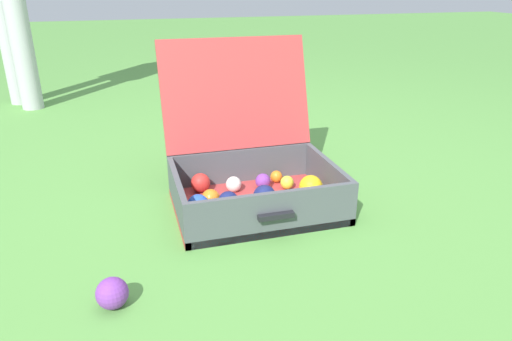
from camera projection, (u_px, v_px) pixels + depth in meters
name	position (u px, v px, depth m)	size (l,w,h in m)	color
ground_plane	(228.00, 207.00, 1.60)	(16.00, 16.00, 0.00)	#569342
open_suitcase	(250.00, 171.00, 1.60)	(0.54, 0.56, 0.53)	#B23838
stray_ball_on_grass	(112.00, 293.00, 1.10)	(0.08, 0.08, 0.08)	purple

